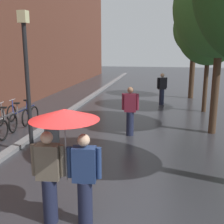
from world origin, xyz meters
TOP-DOWN VIEW (x-y plane):
  - kerb_strip at (-3.20, 10.00)m, footprint 0.30×36.00m
  - street_tree_1 at (2.96, 6.11)m, footprint 3.20×3.20m
  - street_tree_2 at (3.11, 9.64)m, footprint 2.98×2.98m
  - street_tree_3 at (2.80, 13.35)m, footprint 2.47×2.47m
  - parked_bicycle_4 at (-4.58, 5.60)m, footprint 1.15×0.81m
  - parked_bicycle_5 at (-4.50, 6.24)m, footprint 1.09×0.71m
  - couple_under_umbrella at (-0.41, 0.03)m, footprint 1.21×1.17m
  - street_lamp_post at (-2.60, 3.13)m, footprint 0.24×0.24m
  - litter_bin at (-2.07, 3.41)m, footprint 0.44×0.44m
  - pedestrian_walking_midground at (0.06, 5.32)m, footprint 0.59×0.34m
  - pedestrian_walking_far at (1.08, 11.01)m, footprint 0.53×0.38m

SIDE VIEW (x-z plane):
  - kerb_strip at x=-3.20m, z-range 0.00..0.12m
  - parked_bicycle_4 at x=-4.58m, z-range -0.10..0.86m
  - parked_bicycle_5 at x=-4.50m, z-range -0.10..0.86m
  - litter_bin at x=-2.07m, z-range 0.00..0.85m
  - pedestrian_walking_far at x=1.08m, z-range 0.02..1.70m
  - pedestrian_walking_midground at x=0.06m, z-range 0.05..1.77m
  - couple_under_umbrella at x=-0.41m, z-range 0.37..2.44m
  - street_lamp_post at x=-2.60m, z-range 0.36..4.36m
  - street_tree_2 at x=3.11m, z-range 1.09..6.62m
  - street_tree_3 at x=2.80m, z-range 1.28..6.82m
  - street_tree_1 at x=2.96m, z-range 1.32..7.35m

